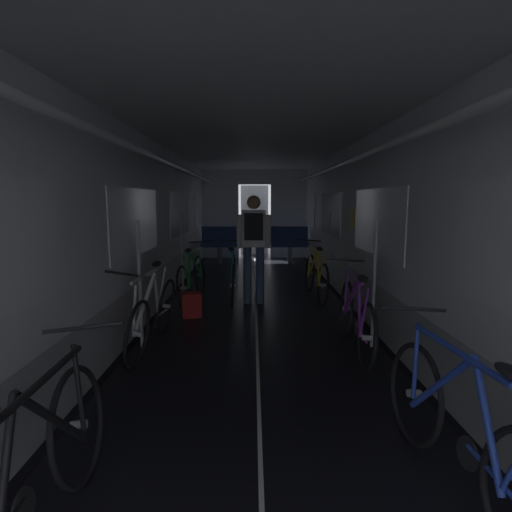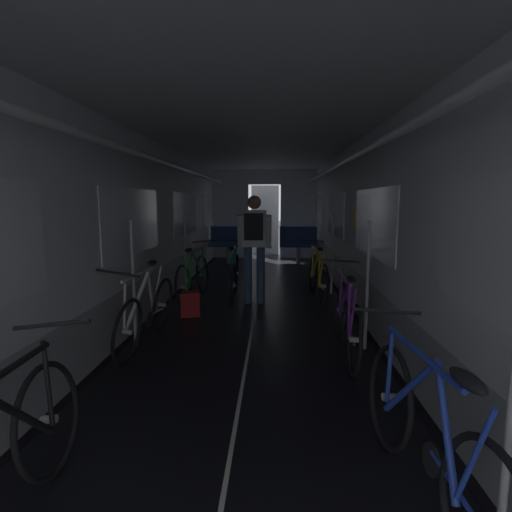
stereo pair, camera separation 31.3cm
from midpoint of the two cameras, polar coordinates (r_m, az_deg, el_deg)
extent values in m
plane|color=black|center=(2.65, -3.17, -29.33)|extent=(60.00, 60.00, 0.00)
cube|color=black|center=(5.80, -15.81, -8.39)|extent=(0.08, 11.50, 0.01)
cube|color=black|center=(5.74, 12.80, -8.44)|extent=(0.08, 11.50, 0.01)
cube|color=beige|center=(5.59, -1.58, -8.69)|extent=(0.03, 11.27, 0.00)
cube|color=#9EA0A5|center=(5.75, -16.89, -5.52)|extent=(0.12, 11.50, 0.60)
cube|color=silver|center=(5.60, -17.40, 6.77)|extent=(0.12, 11.50, 1.85)
cube|color=white|center=(5.04, -18.50, 4.64)|extent=(0.02, 1.90, 0.80)
cube|color=white|center=(7.82, -11.98, 5.92)|extent=(0.02, 1.90, 0.80)
cube|color=white|center=(10.65, -8.89, 6.50)|extent=(0.02, 1.90, 0.80)
cube|color=yellow|center=(5.60, -16.64, 5.01)|extent=(0.01, 0.20, 0.28)
cylinder|color=white|center=(5.53, -14.19, 12.85)|extent=(0.07, 11.04, 0.07)
cylinder|color=#B7BABF|center=(4.52, -18.27, -4.01)|extent=(0.04, 0.04, 1.40)
cylinder|color=#B7BABF|center=(7.01, -11.80, 0.37)|extent=(0.04, 0.04, 1.40)
cube|color=#9EA0A5|center=(5.69, 13.87, -5.55)|extent=(0.12, 11.50, 0.60)
cube|color=silver|center=(5.54, 14.30, 6.88)|extent=(0.12, 11.50, 1.85)
cube|color=white|center=(4.97, 15.18, 4.73)|extent=(0.02, 1.90, 0.80)
cube|color=white|center=(7.78, 9.49, 5.97)|extent=(0.02, 1.90, 0.80)
cube|color=white|center=(10.62, 6.83, 6.53)|extent=(0.02, 1.90, 0.80)
cube|color=yellow|center=(6.08, 12.28, 5.37)|extent=(0.01, 0.20, 0.28)
cylinder|color=white|center=(5.48, 10.98, 12.99)|extent=(0.07, 11.04, 0.07)
cylinder|color=#B7BABF|center=(4.46, 14.67, -4.03)|extent=(0.04, 0.04, 1.40)
cylinder|color=#B7BABF|center=(6.96, 9.15, 0.39)|extent=(0.04, 0.04, 1.40)
cube|color=silver|center=(11.22, -5.89, 5.98)|extent=(1.00, 0.12, 2.45)
cube|color=silver|center=(11.21, 3.88, 6.00)|extent=(1.00, 0.12, 2.45)
cube|color=silver|center=(11.19, -1.02, 11.27)|extent=(0.90, 0.12, 0.40)
cube|color=#4C4F54|center=(11.88, -0.97, 5.17)|extent=(0.81, 0.04, 2.05)
cube|color=silver|center=(5.43, -1.68, 17.53)|extent=(3.14, 11.62, 0.12)
cylinder|color=gray|center=(10.25, -6.09, 0.15)|extent=(0.12, 0.12, 0.44)
cube|color=#2D4784|center=(10.22, -6.11, 1.65)|extent=(0.96, 0.44, 0.10)
cube|color=#2D4784|center=(10.38, -6.03, 3.14)|extent=(0.96, 0.08, 0.40)
torus|color=gray|center=(10.45, -8.38, 4.23)|extent=(0.14, 0.14, 0.02)
cylinder|color=gray|center=(10.23, 3.99, 0.17)|extent=(0.12, 0.12, 0.44)
cube|color=#2D4784|center=(10.20, 4.01, 1.67)|extent=(0.96, 0.44, 0.10)
cube|color=#2D4784|center=(10.36, 3.94, 3.16)|extent=(0.96, 0.08, 0.40)
torus|color=gray|center=(10.36, 1.56, 4.28)|extent=(0.14, 0.14, 0.02)
torus|color=black|center=(6.09, 8.15, -4.18)|extent=(0.12, 0.67, 0.67)
cylinder|color=#B2B2B7|center=(6.09, 8.15, -4.18)|extent=(0.10, 0.05, 0.06)
torus|color=black|center=(7.07, 6.49, -2.45)|extent=(0.12, 0.67, 0.67)
cylinder|color=#B2B2B7|center=(7.07, 6.49, -2.45)|extent=(0.10, 0.05, 0.06)
cylinder|color=yellow|center=(6.72, 6.85, -1.10)|extent=(0.10, 0.54, 0.56)
cylinder|color=yellow|center=(6.33, 7.51, -1.68)|extent=(0.06, 0.34, 0.55)
cylinder|color=yellow|center=(6.53, 6.98, 0.98)|extent=(0.08, 0.82, 0.04)
cylinder|color=yellow|center=(6.10, 7.91, -1.83)|extent=(0.07, 0.16, 0.49)
cylinder|color=yellow|center=(6.31, 7.74, -3.95)|extent=(0.05, 0.45, 0.07)
cylinder|color=yellow|center=(7.00, 6.43, -0.55)|extent=(0.06, 0.09, 0.49)
cylinder|color=black|center=(6.53, 7.37, -3.74)|extent=(0.03, 0.17, 0.17)
ellipsoid|color=black|center=(6.11, 7.68, 1.04)|extent=(0.11, 0.24, 0.07)
cylinder|color=black|center=(6.97, 6.25, 2.25)|extent=(0.44, 0.05, 0.05)
torus|color=black|center=(5.02, -14.49, -7.00)|extent=(0.16, 0.68, 0.67)
cylinder|color=#B2B2B7|center=(5.02, -14.49, -7.00)|extent=(0.10, 0.06, 0.06)
torus|color=black|center=(4.10, -18.80, -10.58)|extent=(0.16, 0.68, 0.67)
cylinder|color=#B2B2B7|center=(4.10, -18.80, -10.58)|extent=(0.10, 0.06, 0.06)
cylinder|color=silver|center=(4.33, -17.74, -6.54)|extent=(0.14, 0.54, 0.56)
cylinder|color=silver|center=(4.71, -15.98, -5.32)|extent=(0.09, 0.35, 0.55)
cylinder|color=silver|center=(4.43, -17.59, -2.73)|extent=(0.09, 0.82, 0.04)
cylinder|color=silver|center=(4.91, -15.17, -4.47)|extent=(0.09, 0.16, 0.49)
cylinder|color=silver|center=(4.82, -15.25, -7.93)|extent=(0.05, 0.45, 0.07)
cylinder|color=silver|center=(4.07, -19.21, -7.20)|extent=(0.09, 0.09, 0.49)
cylinder|color=black|center=(4.62, -16.08, -8.94)|extent=(0.04, 0.17, 0.17)
ellipsoid|color=black|center=(4.82, -15.93, -1.10)|extent=(0.11, 0.25, 0.07)
cylinder|color=black|center=(4.00, -20.12, -2.53)|extent=(0.44, 0.05, 0.08)
torus|color=black|center=(5.97, -11.88, -4.51)|extent=(0.17, 0.68, 0.67)
cylinder|color=#B2B2B7|center=(5.97, -11.88, -4.51)|extent=(0.10, 0.06, 0.06)
torus|color=black|center=(6.93, -9.39, -2.72)|extent=(0.17, 0.68, 0.67)
cylinder|color=#B2B2B7|center=(6.93, -9.39, -2.72)|extent=(0.10, 0.06, 0.06)
cylinder|color=#1E8438|center=(6.59, -9.96, -1.35)|extent=(0.14, 0.54, 0.56)
cylinder|color=#1E8438|center=(6.20, -10.95, -1.96)|extent=(0.06, 0.35, 0.55)
cylinder|color=#1E8438|center=(6.40, -10.16, 0.75)|extent=(0.12, 0.82, 0.04)
cylinder|color=#1E8438|center=(5.99, -11.54, -2.12)|extent=(0.08, 0.16, 0.49)
cylinder|color=#1E8438|center=(6.19, -11.28, -4.27)|extent=(0.07, 0.45, 0.07)
cylinder|color=#1E8438|center=(6.86, -9.32, -0.79)|extent=(0.07, 0.09, 0.49)
cylinder|color=black|center=(6.41, -10.71, -4.05)|extent=(0.04, 0.17, 0.17)
ellipsoid|color=black|center=(5.98, -11.22, 0.80)|extent=(0.12, 0.25, 0.07)
cylinder|color=black|center=(6.83, -9.08, 2.06)|extent=(0.44, 0.07, 0.07)
torus|color=black|center=(2.93, 18.81, -18.22)|extent=(0.15, 0.68, 0.67)
cylinder|color=#B2B2B7|center=(2.93, 18.81, -18.22)|extent=(0.10, 0.06, 0.06)
cylinder|color=#2342B7|center=(2.58, 21.66, -16.76)|extent=(0.13, 0.54, 0.56)
cylinder|color=#2342B7|center=(2.26, 26.70, -20.71)|extent=(0.05, 0.35, 0.55)
cylinder|color=#2342B7|center=(2.34, 23.30, -12.40)|extent=(0.11, 0.82, 0.04)
cylinder|color=#2342B7|center=(2.34, 27.73, -26.57)|extent=(0.06, 0.45, 0.07)
cylinder|color=#2342B7|center=(2.80, 18.93, -14.07)|extent=(0.06, 0.09, 0.49)
cylinder|color=black|center=(2.51, 24.67, -24.42)|extent=(0.04, 0.17, 0.17)
cylinder|color=black|center=(2.70, 18.56, -7.25)|extent=(0.44, 0.06, 0.06)
torus|color=black|center=(2.73, -27.38, -20.80)|extent=(0.13, 0.67, 0.67)
cylinder|color=#B2B2B7|center=(2.73, -27.38, -20.80)|extent=(0.10, 0.05, 0.06)
cylinder|color=black|center=(2.37, -30.62, -19.60)|extent=(0.09, 0.54, 0.56)
cylinder|color=black|center=(2.07, -36.55, -24.29)|extent=(0.10, 0.34, 0.55)
cylinder|color=black|center=(2.13, -32.47, -15.15)|extent=(0.06, 0.82, 0.04)
cylinder|color=black|center=(2.59, -27.47, -16.48)|extent=(0.08, 0.09, 0.49)
cylinder|color=black|center=(2.34, -34.20, -27.89)|extent=(0.04, 0.17, 0.17)
cylinder|color=black|center=(2.47, -26.97, -9.18)|extent=(0.44, 0.03, 0.07)
torus|color=black|center=(3.88, 13.37, -11.40)|extent=(0.10, 0.67, 0.67)
cylinder|color=#B2B2B7|center=(3.88, 13.37, -11.40)|extent=(0.09, 0.05, 0.05)
torus|color=black|center=(4.84, 11.04, -7.43)|extent=(0.10, 0.67, 0.67)
cylinder|color=#B2B2B7|center=(4.84, 11.04, -7.43)|extent=(0.09, 0.05, 0.05)
cylinder|color=purple|center=(4.48, 11.58, -5.78)|extent=(0.05, 0.54, 0.56)
cylinder|color=purple|center=(4.09, 12.50, -7.14)|extent=(0.08, 0.34, 0.55)
cylinder|color=purple|center=(4.27, 11.82, -2.83)|extent=(0.07, 0.82, 0.04)
cylinder|color=purple|center=(3.87, 13.09, -7.68)|extent=(0.05, 0.17, 0.49)
cylinder|color=purple|center=(4.10, 12.76, -10.67)|extent=(0.05, 0.45, 0.07)
cylinder|color=purple|center=(4.75, 11.02, -4.71)|extent=(0.06, 0.09, 0.49)
cylinder|color=black|center=(4.31, 12.22, -10.00)|extent=(0.03, 0.17, 0.17)
ellipsoid|color=black|center=(3.85, 12.85, -3.15)|extent=(0.10, 0.24, 0.06)
cylinder|color=black|center=(4.70, 10.86, -0.59)|extent=(0.44, 0.04, 0.05)
cylinder|color=#384C75|center=(6.22, -2.69, -2.75)|extent=(0.13, 0.13, 0.90)
cylinder|color=#384C75|center=(6.22, -0.84, -2.75)|extent=(0.13, 0.13, 0.90)
cube|color=silver|center=(6.13, -1.80, 3.97)|extent=(0.36, 0.22, 0.56)
cylinder|color=silver|center=(6.16, -3.84, 3.51)|extent=(0.09, 0.20, 0.53)
cylinder|color=silver|center=(6.15, 0.27, 3.52)|extent=(0.09, 0.20, 0.53)
sphere|color=#9E7051|center=(6.11, -1.81, 7.72)|extent=(0.21, 0.21, 0.21)
cube|color=black|center=(5.95, -1.84, 4.24)|extent=(0.28, 0.16, 0.40)
torus|color=black|center=(6.00, -4.82, -4.29)|extent=(0.09, 0.67, 0.67)
cylinder|color=#B2B2B7|center=(6.00, -4.82, -4.29)|extent=(0.09, 0.05, 0.05)
torus|color=black|center=(7.00, -4.54, -2.52)|extent=(0.09, 0.67, 0.67)
cylinder|color=#B2B2B7|center=(7.00, -4.54, -2.52)|extent=(0.09, 0.05, 0.05)
cylinder|color=teal|center=(6.66, -4.73, -1.15)|extent=(0.09, 0.54, 0.56)
cylinder|color=teal|center=(6.25, -4.85, -1.75)|extent=(0.05, 0.34, 0.55)
cylinder|color=teal|center=(6.47, -4.90, 0.95)|extent=(0.07, 0.82, 0.04)
cylinder|color=teal|center=(6.03, -4.93, -1.90)|extent=(0.05, 0.16, 0.49)
cylinder|color=teal|center=(6.23, -4.74, -4.05)|extent=(0.04, 0.45, 0.07)
cylinder|color=teal|center=(6.93, -4.66, -0.60)|extent=(0.05, 0.09, 0.49)
cylinder|color=black|center=(6.45, -4.66, -3.83)|extent=(0.03, 0.17, 0.17)
ellipsoid|color=black|center=(6.03, -5.08, 1.01)|extent=(0.10, 0.24, 0.06)
cylinder|color=black|center=(6.91, -4.82, 2.23)|extent=(0.44, 0.04, 0.04)
cube|color=maroon|center=(5.65, -10.81, -6.91)|extent=(0.30, 0.25, 0.34)
camera|label=1|loc=(0.16, -91.50, -0.21)|focal=27.84mm
camera|label=2|loc=(0.16, 88.50, 0.21)|focal=27.84mm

